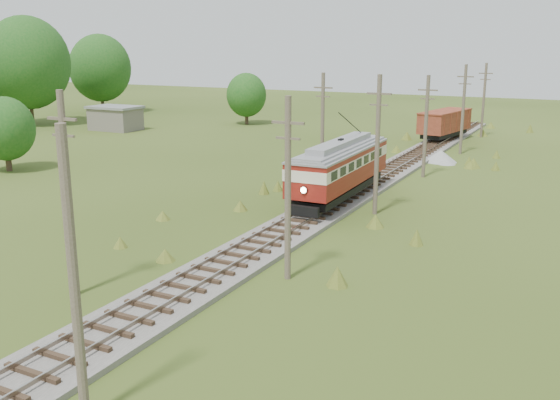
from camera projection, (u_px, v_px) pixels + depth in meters
The scene contains 17 objects.
railbed_main at pixel (346, 196), 44.80m from camera, with size 3.60×96.00×0.57m.
streetcar at pixel (340, 165), 43.13m from camera, with size 3.26×12.80×5.82m.
gondola at pixel (445, 123), 70.70m from camera, with size 4.40×9.29×2.96m.
gravel_pile at pixel (442, 157), 58.57m from camera, with size 3.14×3.33×1.14m.
utility_pole_r_1 at pixel (74, 281), 17.39m from camera, with size 0.30×0.30×8.80m.
utility_pole_r_2 at pixel (288, 188), 28.51m from camera, with size 1.60×0.30×8.60m.
utility_pole_r_3 at pixel (377, 144), 39.72m from camera, with size 1.60×0.30×9.00m.
utility_pole_r_4 at pixel (426, 126), 51.10m from camera, with size 1.60×0.30×8.40m.
utility_pole_r_5 at pixel (463, 109), 62.07m from camera, with size 1.60×0.30×8.90m.
utility_pole_r_6 at pixel (484, 99), 73.40m from camera, with size 1.60×0.30×8.70m.
utility_pole_l_a at pixel (68, 193), 26.61m from camera, with size 1.60×0.30×9.00m.
utility_pole_l_b at pixel (322, 125), 50.95m from camera, with size 1.60×0.30×8.60m.
tree_left_4 at pixel (27, 63), 84.02m from camera, with size 11.34×11.34×14.61m.
tree_left_5 at pixel (100, 68), 99.01m from camera, with size 9.66×9.66×12.44m.
tree_mid_a at pixel (246, 95), 85.62m from camera, with size 5.46×5.46×7.03m.
tree_mid_c at pixel (5, 129), 53.80m from camera, with size 5.04×5.04×6.49m.
shed at pixel (115, 118), 80.32m from camera, with size 6.40×4.40×3.10m.
Camera 1 is at (15.68, -6.88, 10.81)m, focal length 40.00 mm.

